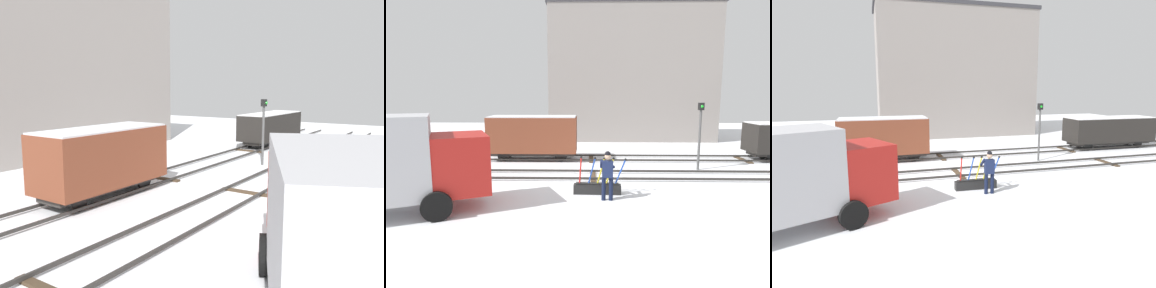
# 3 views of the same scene
# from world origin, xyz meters

# --- Properties ---
(ground_plane) EXTENTS (60.00, 60.00, 0.00)m
(ground_plane) POSITION_xyz_m (0.00, 0.00, 0.00)
(ground_plane) COLOR white
(track_main_line) EXTENTS (44.00, 1.94, 0.18)m
(track_main_line) POSITION_xyz_m (0.00, 0.00, 0.11)
(track_main_line) COLOR #2D2B28
(track_main_line) RESTS_ON ground_plane
(track_siding_near) EXTENTS (44.00, 1.94, 0.18)m
(track_siding_near) POSITION_xyz_m (0.00, 4.08, 0.11)
(track_siding_near) COLOR #2D2B28
(track_siding_near) RESTS_ON ground_plane
(switch_lever_frame) EXTENTS (2.00, 0.41, 1.45)m
(switch_lever_frame) POSITION_xyz_m (0.11, -2.49, 0.25)
(switch_lever_frame) COLOR black
(switch_lever_frame) RESTS_ON ground_plane
(rail_worker) EXTENTS (0.55, 0.68, 1.78)m
(rail_worker) POSITION_xyz_m (0.43, -3.23, 1.01)
(rail_worker) COLOR #111831
(rail_worker) RESTS_ON ground_plane
(delivery_truck) EXTENTS (6.36, 4.46, 3.11)m
(delivery_truck) POSITION_xyz_m (-6.63, -4.93, 1.72)
(delivery_truck) COLOR #B21E19
(delivery_truck) RESTS_ON ground_plane
(signal_post) EXTENTS (0.24, 0.32, 3.37)m
(signal_post) POSITION_xyz_m (5.35, 1.63, 2.10)
(signal_post) COLOR #4C4C4C
(signal_post) RESTS_ON ground_plane
(apartment_building) EXTENTS (13.83, 5.94, 11.10)m
(apartment_building) POSITION_xyz_m (3.46, 14.10, 5.55)
(apartment_building) COLOR gray
(apartment_building) RESTS_ON ground_plane
(freight_car_near_switch) EXTENTS (5.04, 2.03, 2.56)m
(freight_car_near_switch) POSITION_xyz_m (-3.39, 4.08, 1.46)
(freight_car_near_switch) COLOR #2D2B28
(freight_car_near_switch) RESTS_ON ground_plane
(freight_car_back_track) EXTENTS (6.35, 2.10, 2.19)m
(freight_car_back_track) POSITION_xyz_m (12.25, 4.08, 1.28)
(freight_car_back_track) COLOR #2D2B28
(freight_car_back_track) RESTS_ON ground_plane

